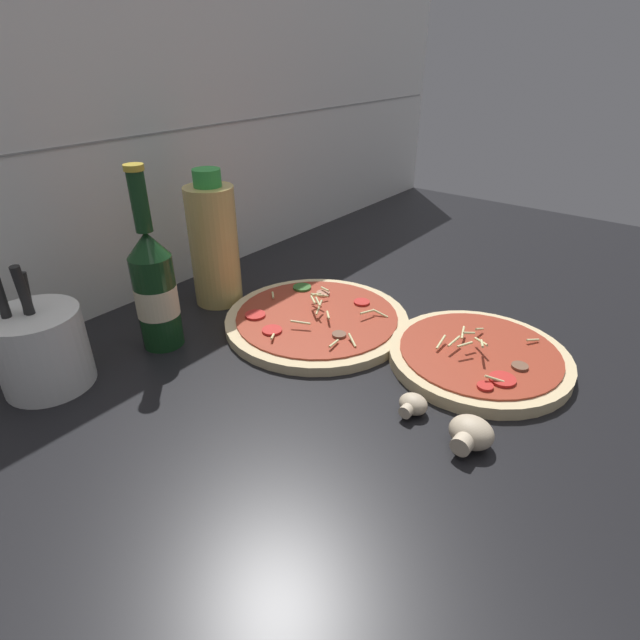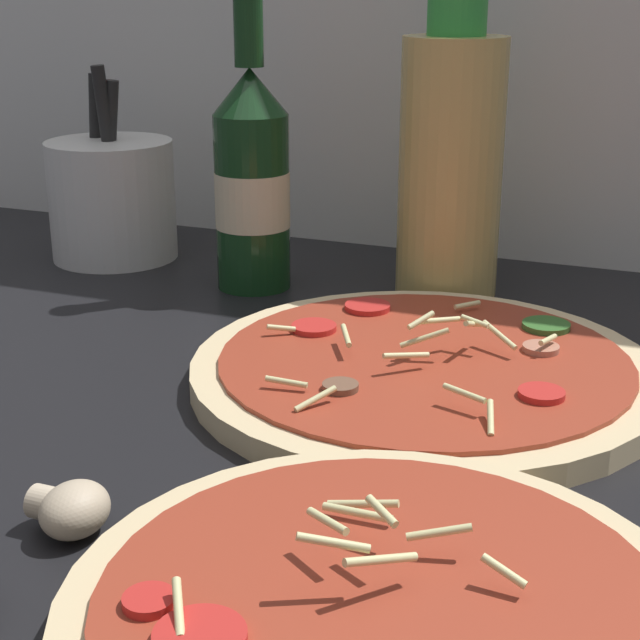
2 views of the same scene
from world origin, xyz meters
The scene contains 9 objects.
counter_slab centered at (0.00, 0.00, 1.25)cm, with size 160.00×90.00×2.50cm.
tile_backsplash centered at (0.00, 45.50, 30.00)cm, with size 160.00×1.13×60.00cm.
pizza_near centered at (-4.32, -11.60, 3.52)cm, with size 25.78×25.78×5.01cm.
pizza_far centered at (-9.88, 13.84, 3.40)cm, with size 29.89×29.89×4.88cm.
beer_bottle centered at (-29.01, 28.77, 11.96)cm, with size 6.19×6.19×27.03cm.
oil_bottle centered at (-13.63, 33.19, 13.19)cm, with size 8.26×8.26×23.25cm.
mushroom_left centered at (-20.23, -9.56, 3.78)cm, with size 3.85×3.67×2.57cm.
mushroom_right centered at (-21.40, -17.54, 4.31)cm, with size 5.44×5.18×3.63cm.
utensil_crock centered at (-44.91, 32.22, 8.07)cm, with size 11.45×11.45×17.44cm.
Camera 1 is at (-65.98, -30.72, 43.03)cm, focal length 28.00 mm.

